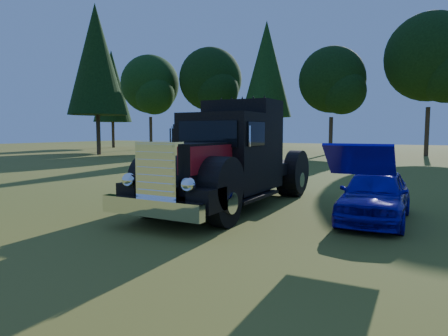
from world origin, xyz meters
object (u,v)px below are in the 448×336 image
diamond_t_truck (228,162)px  hotrod_coupe (375,195)px  spectator_near (172,177)px  spectator_far (173,175)px  distant_teal_car (179,146)px

diamond_t_truck → hotrod_coupe: diamond_t_truck is taller
diamond_t_truck → hotrod_coupe: size_ratio=1.78×
spectator_near → spectator_far: 0.14m
spectator_near → distant_teal_car: size_ratio=0.40×
diamond_t_truck → spectator_far: diamond_t_truck is taller
spectator_far → distant_teal_car: spectator_far is taller
distant_teal_car → spectator_near: bearing=-28.7°
distant_teal_car → diamond_t_truck: bearing=-25.6°
diamond_t_truck → hotrod_coupe: bearing=3.0°
diamond_t_truck → distant_teal_car: 28.56m
hotrod_coupe → spectator_far: (-5.43, -0.59, 0.23)m
diamond_t_truck → spectator_far: bearing=-166.1°
hotrod_coupe → spectator_near: hotrod_coupe is taller
hotrod_coupe → distant_teal_car: 30.93m
hotrod_coupe → spectator_near: bearing=-174.8°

